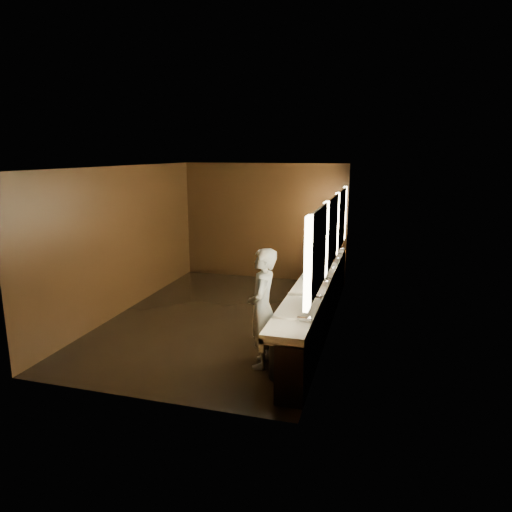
{
  "coord_description": "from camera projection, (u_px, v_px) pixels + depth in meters",
  "views": [
    {
      "loc": [
        2.81,
        -7.63,
        3.04
      ],
      "look_at": [
        0.65,
        0.0,
        1.24
      ],
      "focal_mm": 32.0,
      "sensor_mm": 36.0,
      "label": 1
    }
  ],
  "objects": [
    {
      "name": "wall_left",
      "position": [
        124.0,
        240.0,
        8.8
      ],
      "size": [
        0.02,
        6.0,
        2.8
      ],
      "primitive_type": "cube",
      "color": "black",
      "rests_on": "floor"
    },
    {
      "name": "floor",
      "position": [
        223.0,
        318.0,
        8.57
      ],
      "size": [
        6.0,
        6.0,
        0.0
      ],
      "primitive_type": "plane",
      "color": "black",
      "rests_on": "ground"
    },
    {
      "name": "mirror_band",
      "position": [
        332.0,
        231.0,
        7.66
      ],
      "size": [
        0.06,
        5.03,
        1.15
      ],
      "color": "#FAE7B4",
      "rests_on": "wall_right"
    },
    {
      "name": "wall_front",
      "position": [
        136.0,
        293.0,
        5.45
      ],
      "size": [
        4.0,
        0.02,
        2.8
      ],
      "primitive_type": "cube",
      "color": "black",
      "rests_on": "floor"
    },
    {
      "name": "ceiling",
      "position": [
        220.0,
        167.0,
        7.95
      ],
      "size": [
        4.0,
        6.0,
        0.02
      ],
      "primitive_type": "cube",
      "color": "#2D2D2B",
      "rests_on": "wall_back"
    },
    {
      "name": "wall_back",
      "position": [
        264.0,
        222.0,
        11.08
      ],
      "size": [
        4.0,
        0.02,
        2.8
      ],
      "primitive_type": "cube",
      "color": "black",
      "rests_on": "floor"
    },
    {
      "name": "wall_right",
      "position": [
        332.0,
        252.0,
        7.73
      ],
      "size": [
        0.02,
        6.0,
        2.8
      ],
      "primitive_type": "cube",
      "color": "black",
      "rests_on": "floor"
    },
    {
      "name": "trash_bin",
      "position": [
        282.0,
        359.0,
        6.24
      ],
      "size": [
        0.44,
        0.44,
        0.55
      ],
      "primitive_type": "cylinder",
      "rotation": [
        0.0,
        0.0,
        0.29
      ],
      "color": "black",
      "rests_on": "floor"
    },
    {
      "name": "person",
      "position": [
        262.0,
        308.0,
        6.51
      ],
      "size": [
        0.48,
        0.68,
        1.74
      ],
      "primitive_type": "imported",
      "rotation": [
        0.0,
        0.0,
        -1.46
      ],
      "color": "#9ABEE6",
      "rests_on": "floor"
    },
    {
      "name": "sink_counter",
      "position": [
        319.0,
        301.0,
        7.99
      ],
      "size": [
        0.55,
        5.4,
        1.01
      ],
      "color": "black",
      "rests_on": "floor"
    }
  ]
}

